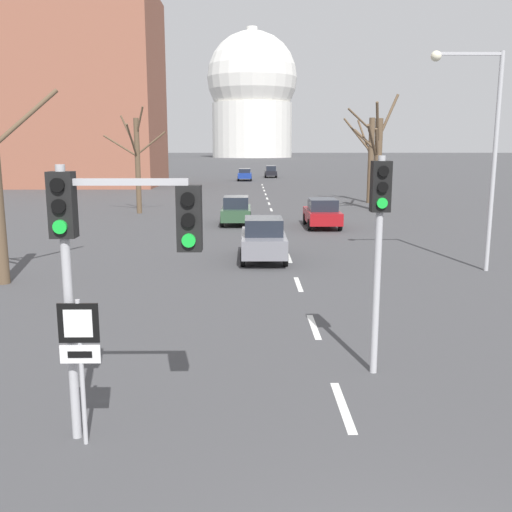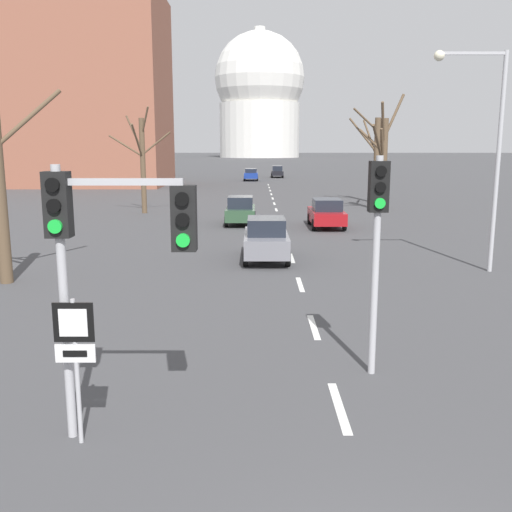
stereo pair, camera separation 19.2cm
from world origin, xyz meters
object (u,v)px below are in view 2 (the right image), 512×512
object	(u,v)px
traffic_signal_centre_tall	(380,224)
street_lamp_right	(489,137)
sedan_far_left	(269,239)
sedan_far_right	(329,213)
route_sign_post	(78,347)
sedan_near_right	(254,174)
traffic_signal_near_left	(108,236)
sedan_near_left	(280,172)
sedan_mid_centre	(243,210)

from	to	relation	value
traffic_signal_centre_tall	street_lamp_right	distance (m)	11.23
traffic_signal_centre_tall	sedan_far_left	bearing A→B (deg)	99.40
sedan_far_right	street_lamp_right	bearing A→B (deg)	-70.33
route_sign_post	sedan_near_right	world-z (taller)	route_sign_post
traffic_signal_near_left	sedan_near_left	distance (m)	75.87
traffic_signal_centre_tall	sedan_near_left	distance (m)	73.15
traffic_signal_centre_tall	sedan_far_right	distance (m)	21.10
sedan_near_left	street_lamp_right	bearing A→B (deg)	-85.58
sedan_mid_centre	sedan_far_left	bearing A→B (deg)	-83.01
traffic_signal_centre_tall	sedan_far_right	xyz separation A→B (m)	(1.63, 20.92, -2.22)
street_lamp_right	sedan_far_right	world-z (taller)	street_lamp_right
sedan_mid_centre	sedan_far_left	distance (m)	10.74
route_sign_post	sedan_mid_centre	bearing A→B (deg)	85.90
traffic_signal_near_left	sedan_near_left	world-z (taller)	traffic_signal_near_left
route_sign_post	sedan_mid_centre	size ratio (longest dim) A/B	0.59
route_sign_post	sedan_near_left	world-z (taller)	route_sign_post
route_sign_post	sedan_far_left	size ratio (longest dim) A/B	0.57
route_sign_post	sedan_far_left	bearing A→B (deg)	77.78
sedan_near_right	sedan_mid_centre	world-z (taller)	sedan_mid_centre
traffic_signal_centre_tall	sedan_near_right	distance (m)	65.36
sedan_far_left	sedan_far_right	size ratio (longest dim) A/B	0.97
route_sign_post	sedan_far_left	xyz separation A→B (m)	(3.10, 14.31, -0.68)
sedan_far_left	traffic_signal_near_left	bearing A→B (deg)	-100.53
route_sign_post	sedan_near_right	distance (m)	68.04
sedan_near_right	sedan_far_left	xyz separation A→B (m)	(1.07, -53.69, 0.04)
traffic_signal_near_left	sedan_far_left	world-z (taller)	traffic_signal_near_left
street_lamp_right	sedan_far_left	bearing A→B (deg)	164.90
traffic_signal_near_left	sedan_far_right	xyz separation A→B (m)	(6.16, 23.46, -2.38)
traffic_signal_centre_tall	street_lamp_right	world-z (taller)	street_lamp_right
sedan_near_left	traffic_signal_near_left	bearing A→B (deg)	-94.02
sedan_near_left	sedan_mid_centre	world-z (taller)	sedan_near_left
sedan_far_right	sedan_near_right	bearing A→B (deg)	95.93
sedan_mid_centre	traffic_signal_near_left	bearing A→B (deg)	-93.04
route_sign_post	sedan_near_right	size ratio (longest dim) A/B	0.54
traffic_signal_centre_tall	sedan_near_left	xyz separation A→B (m)	(0.79, 73.11, -2.18)
traffic_signal_centre_tall	sedan_mid_centre	world-z (taller)	traffic_signal_centre_tall
street_lamp_right	route_sign_post	bearing A→B (deg)	-131.18
street_lamp_right	sedan_far_left	xyz separation A→B (m)	(-7.62, 2.06, -3.94)
route_sign_post	sedan_near_left	bearing A→B (deg)	85.63
traffic_signal_near_left	street_lamp_right	distance (m)	15.89
traffic_signal_near_left	sedan_far_right	world-z (taller)	traffic_signal_near_left
traffic_signal_centre_tall	sedan_far_left	distance (m)	11.92
traffic_signal_centre_tall	sedan_near_right	bearing A→B (deg)	92.62
traffic_signal_near_left	sedan_far_right	size ratio (longest dim) A/B	1.03
street_lamp_right	sedan_near_left	bearing A→B (deg)	94.42
sedan_near_right	sedan_mid_centre	size ratio (longest dim) A/B	1.10
street_lamp_right	sedan_far_left	world-z (taller)	street_lamp_right
sedan_near_left	sedan_far_left	world-z (taller)	sedan_far_left
traffic_signal_centre_tall	sedan_mid_centre	bearing A→B (deg)	98.25
street_lamp_right	sedan_near_left	xyz separation A→B (m)	(-4.92, 63.61, -3.97)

